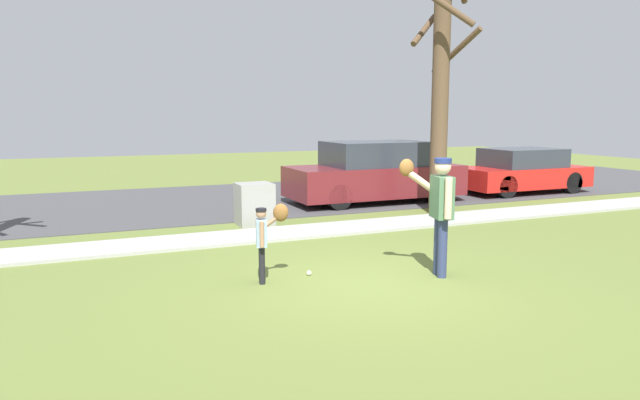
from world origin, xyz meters
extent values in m
plane|color=olive|center=(0.00, 3.50, 0.00)|extent=(48.00, 48.00, 0.00)
cube|color=#A3A39E|center=(0.00, 3.60, 0.03)|extent=(36.00, 1.20, 0.06)
cube|color=#424244|center=(0.00, 8.60, 0.01)|extent=(36.00, 6.80, 0.02)
cylinder|color=navy|center=(1.12, -0.17, 0.44)|extent=(0.14, 0.14, 0.87)
cylinder|color=navy|center=(1.17, 0.00, 0.44)|extent=(0.14, 0.14, 0.87)
cube|color=#4C7251|center=(1.15, -0.08, 1.18)|extent=(0.34, 0.46, 0.62)
sphere|color=beige|center=(1.15, -0.08, 1.62)|extent=(0.24, 0.24, 0.24)
cylinder|color=navy|center=(1.15, -0.08, 1.71)|extent=(0.25, 0.25, 0.07)
cylinder|color=beige|center=(1.08, -0.33, 1.20)|extent=(0.10, 0.10, 0.58)
cylinder|color=beige|center=(0.96, 0.24, 1.40)|extent=(0.54, 0.24, 0.42)
ellipsoid|color=brown|center=(0.77, 0.29, 1.59)|extent=(0.25, 0.19, 0.26)
cylinder|color=black|center=(-1.37, 0.66, 0.27)|extent=(0.08, 0.08, 0.54)
cylinder|color=black|center=(-1.40, 0.56, 0.27)|extent=(0.08, 0.08, 0.54)
cube|color=#8CADC6|center=(-1.39, 0.61, 0.73)|extent=(0.21, 0.29, 0.38)
sphere|color=#A87A5B|center=(-1.39, 0.61, 1.00)|extent=(0.15, 0.15, 0.15)
cylinder|color=black|center=(-1.39, 0.61, 1.05)|extent=(0.15, 0.15, 0.04)
cylinder|color=#A87A5B|center=(-1.19, 0.72, 0.86)|extent=(0.33, 0.15, 0.26)
ellipsoid|color=brown|center=(-1.07, 0.69, 0.98)|extent=(0.25, 0.19, 0.26)
cylinder|color=#A87A5B|center=(-1.43, 0.45, 0.74)|extent=(0.06, 0.06, 0.36)
sphere|color=white|center=(-0.63, 0.70, 0.04)|extent=(0.07, 0.07, 0.07)
cube|color=gray|center=(-0.20, 4.84, 0.45)|extent=(0.75, 0.66, 0.90)
cylinder|color=brown|center=(4.26, 4.49, 2.96)|extent=(0.40, 0.40, 5.93)
cylinder|color=brown|center=(4.79, 4.66, 3.85)|extent=(0.54, 1.37, 1.03)
cylinder|color=brown|center=(4.03, 4.88, 4.33)|extent=(1.06, 0.70, 0.86)
cylinder|color=brown|center=(3.85, 4.01, 4.80)|extent=(1.27, 1.12, 1.15)
cube|color=maroon|center=(3.72, 6.62, 0.60)|extent=(4.70, 1.90, 0.80)
cube|color=#2D333D|center=(3.72, 6.62, 1.32)|extent=(2.58, 1.75, 0.65)
cylinder|color=black|center=(2.26, 5.78, 0.34)|extent=(0.64, 0.22, 0.64)
cylinder|color=black|center=(2.26, 7.46, 0.34)|extent=(0.64, 0.22, 0.64)
cylinder|color=black|center=(5.17, 5.78, 0.34)|extent=(0.64, 0.22, 0.64)
cylinder|color=black|center=(5.17, 7.46, 0.34)|extent=(0.64, 0.22, 0.64)
cube|color=red|center=(8.70, 6.50, 0.50)|extent=(4.00, 1.75, 0.60)
cube|color=#2D333D|center=(8.70, 6.50, 1.07)|extent=(2.20, 1.61, 0.55)
cylinder|color=black|center=(7.46, 5.74, 0.34)|extent=(0.64, 0.22, 0.64)
cylinder|color=black|center=(7.46, 7.27, 0.34)|extent=(0.64, 0.22, 0.64)
cylinder|color=black|center=(9.94, 5.74, 0.34)|extent=(0.64, 0.22, 0.64)
cylinder|color=black|center=(9.94, 7.27, 0.34)|extent=(0.64, 0.22, 0.64)
camera|label=1|loc=(-3.78, -7.01, 2.38)|focal=32.43mm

